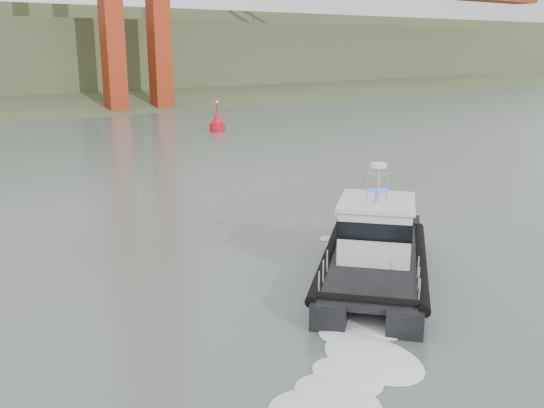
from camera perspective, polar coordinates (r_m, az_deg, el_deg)
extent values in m
plane|color=#505F5A|center=(28.91, 9.49, -6.82)|extent=(400.00, 400.00, 0.00)
cube|color=black|center=(28.53, 6.66, -6.06)|extent=(9.59, 8.76, 1.27)
cube|color=black|center=(28.43, 12.42, -6.39)|extent=(9.59, 8.76, 1.27)
cube|color=black|center=(27.77, 9.52, -5.63)|extent=(10.31, 9.83, 0.26)
cube|color=silver|center=(28.35, 9.75, -2.36)|extent=(4.95, 4.90, 2.43)
cube|color=black|center=(28.23, 9.79, -1.51)|extent=(5.04, 4.99, 0.79)
cube|color=silver|center=(28.00, 9.86, 0.18)|extent=(5.25, 5.20, 0.17)
cylinder|color=#92949A|center=(27.49, 9.91, 1.77)|extent=(0.17, 0.17, 1.90)
cylinder|color=white|center=(27.31, 9.99, 3.61)|extent=(0.74, 0.74, 0.19)
cylinder|color=red|center=(77.08, -5.16, 7.13)|extent=(1.96, 1.96, 1.31)
cone|color=red|center=(76.92, -5.19, 8.09)|extent=(1.52, 1.52, 1.96)
cylinder|color=red|center=(76.78, -5.21, 9.06)|extent=(0.17, 0.17, 1.09)
sphere|color=#E5D87F|center=(76.72, -5.22, 9.54)|extent=(0.33, 0.33, 0.33)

